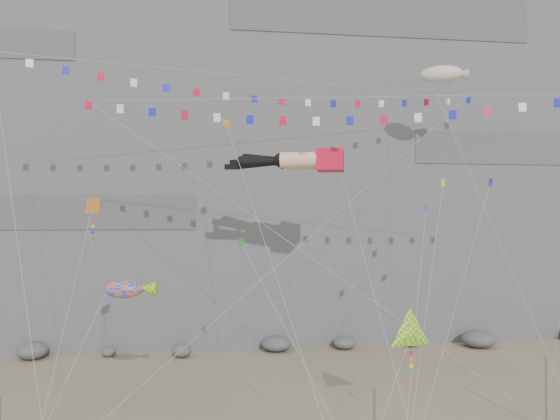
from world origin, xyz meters
name	(u,v)px	position (x,y,z in m)	size (l,w,h in m)	color
cliff	(260,99)	(0.00, 32.00, 25.00)	(80.00, 28.00, 50.00)	slate
talus_boulders	(276,344)	(0.00, 17.00, 0.60)	(60.00, 3.00, 1.20)	#57575C
anchor_pole_right	(546,394)	(12.27, -2.27, 1.98)	(0.12, 0.12, 3.95)	slate
legs_kite	(298,161)	(0.27, 7.48, 15.44)	(8.42, 18.80, 22.05)	red
flag_banner_upper	(268,78)	(-1.47, 10.51, 21.92)	(35.82, 18.20, 28.47)	red
flag_banner_lower	(333,98)	(1.77, 3.18, 18.95)	(30.51, 7.61, 22.39)	red
harlequin_kite	(93,207)	(-12.24, 1.52, 12.14)	(2.68, 5.97, 13.32)	red
fish_windsock	(123,289)	(-10.71, 2.33, 7.43)	(5.23, 7.19, 10.33)	#FF5C0D
delta_kite	(411,334)	(4.43, -2.84, 5.58)	(5.35, 4.60, 8.05)	yellow
blimp_windsock	(441,75)	(12.40, 11.12, 22.83)	(4.35, 15.42, 26.77)	beige
small_kite_a	(228,128)	(-4.62, 6.54, 17.46)	(5.24, 14.45, 22.99)	orange
small_kite_b	(426,212)	(7.88, 3.53, 11.90)	(5.73, 9.99, 16.02)	purple
small_kite_c	(243,246)	(-3.93, 1.75, 9.91)	(5.44, 9.59, 14.31)	green
small_kite_d	(443,187)	(10.41, 6.57, 13.70)	(8.45, 13.70, 20.60)	yellow
small_kite_e	(489,186)	(11.83, 2.78, 13.52)	(9.04, 8.59, 17.92)	#141BB5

